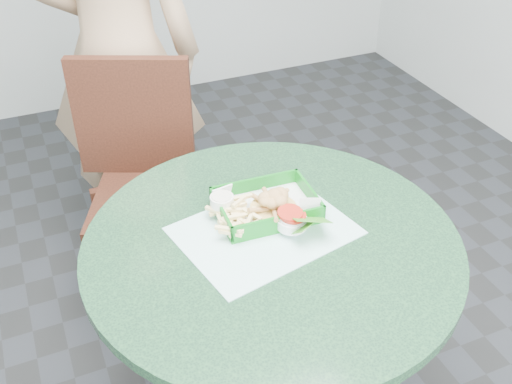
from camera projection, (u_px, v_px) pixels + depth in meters
name	position (u px, v px, depth m)	size (l,w,h in m)	color
cafe_table	(271.00, 293.00, 1.62)	(0.96, 0.96, 0.75)	black
dining_chair	(145.00, 170.00, 2.20)	(0.43, 0.43, 0.93)	#4A291C
diner_person	(114.00, 23.00, 2.18)	(0.71, 0.47, 1.96)	tan
placemat	(264.00, 237.00, 1.55)	(0.42, 0.32, 0.00)	#ADE1DF
food_basket	(266.00, 214.00, 1.60)	(0.26, 0.19, 0.05)	#0C7319
crab_sandwich	(274.00, 209.00, 1.56)	(0.12, 0.12, 0.07)	tan
fries_pile	(237.00, 223.00, 1.53)	(0.11, 0.13, 0.05)	#FEE191
sauce_ramekin	(222.00, 208.00, 1.56)	(0.06, 0.06, 0.04)	white
garnish_cup	(297.00, 225.00, 1.52)	(0.12, 0.11, 0.05)	white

